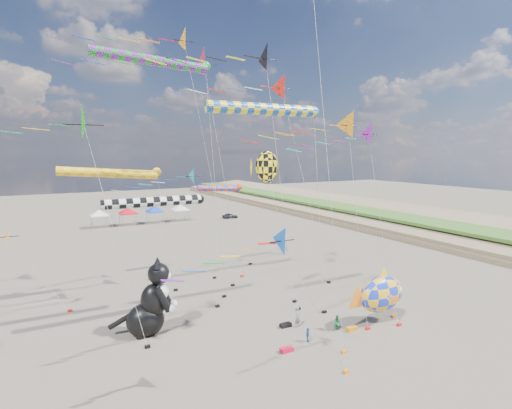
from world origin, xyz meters
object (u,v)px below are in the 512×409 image
Objects in this scene: child_blue at (308,335)px; parked_car at (230,216)px; fish_inflatable at (381,294)px; person_adult at (298,317)px; child_green at (337,323)px; cat_inflatable at (149,296)px.

child_blue is 54.59m from parked_car.
fish_inflatable is at bearing -65.58° from child_blue.
person_adult is at bearing 155.86° from fish_inflatable.
child_green is 53.28m from parked_car.
cat_inflatable is 52.51m from parked_car.
child_green is at bearing -55.92° from child_blue.
cat_inflatable is 11.99m from child_blue.
cat_inflatable reaches higher than fish_inflatable.
fish_inflatable is at bearing -3.07° from cat_inflatable.
fish_inflatable is at bearing -42.74° from person_adult.
person_adult is at bearing -2.95° from cat_inflatable.
parked_car reaches higher than child_blue.
cat_inflatable is 1.02× the size of fish_inflatable.
child_blue is at bearing -127.12° from person_adult.
fish_inflatable is 4.65× the size of child_green.
child_green is 0.38× the size of parked_car.
fish_inflatable is 4.24m from child_green.
cat_inflatable reaches higher than child_green.
person_adult reaches higher than child_green.
parked_car is at bearing 78.95° from cat_inflatable.
fish_inflatable reaches higher than parked_car.
cat_inflatable reaches higher than person_adult.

